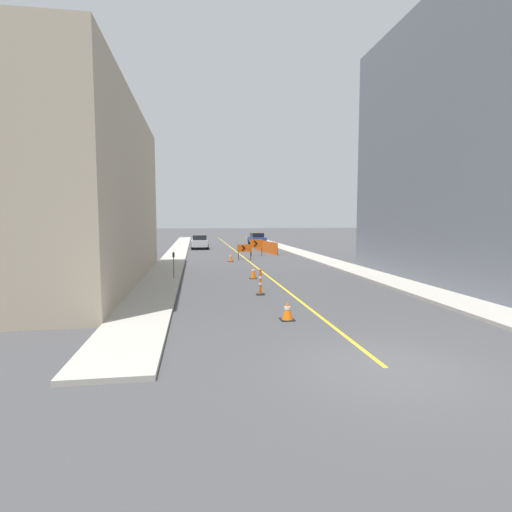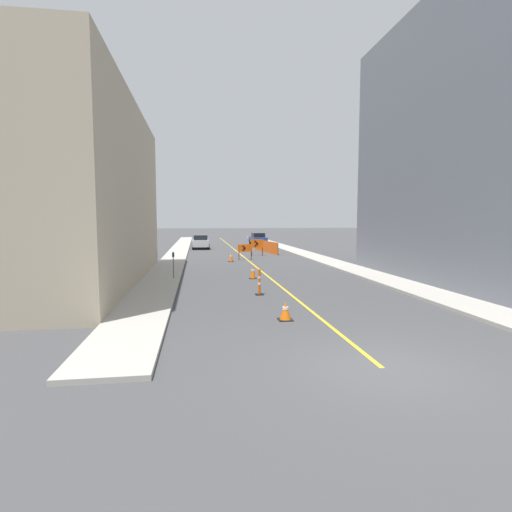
# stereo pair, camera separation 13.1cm
# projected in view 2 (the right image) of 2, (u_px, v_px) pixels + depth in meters

# --- Properties ---
(ground_plane) EXTENTS (300.00, 300.00, 0.00)m
(ground_plane) POSITION_uv_depth(u_px,v_px,m) (382.00, 368.00, 8.97)
(ground_plane) COLOR #424244
(lane_stripe) EXTENTS (0.12, 66.33, 0.01)m
(lane_stripe) POSITION_uv_depth(u_px,v_px,m) (237.00, 252.00, 41.65)
(lane_stripe) COLOR gold
(lane_stripe) RESTS_ON ground_plane
(sidewalk_left) EXTENTS (2.03, 66.33, 0.13)m
(sidewalk_left) POSITION_uv_depth(u_px,v_px,m) (178.00, 252.00, 40.77)
(sidewalk_left) COLOR #ADA89E
(sidewalk_left) RESTS_ON ground_plane
(sidewalk_right) EXTENTS (2.03, 66.33, 0.13)m
(sidewalk_right) POSITION_uv_depth(u_px,v_px,m) (294.00, 250.00, 42.52)
(sidewalk_right) COLOR #ADA89E
(sidewalk_right) RESTS_ON ground_plane
(building_facade_left) EXTENTS (6.00, 18.14, 9.31)m
(building_facade_left) POSITION_uv_depth(u_px,v_px,m) (78.00, 194.00, 20.42)
(building_facade_left) COLOR tan
(building_facade_left) RESTS_ON ground_plane
(building_facade_right) EXTENTS (6.00, 16.31, 14.27)m
(building_facade_right) POSITION_uv_depth(u_px,v_px,m) (478.00, 145.00, 20.25)
(building_facade_right) COLOR slate
(building_facade_right) RESTS_ON ground_plane
(traffic_cone_nearest) EXTENTS (0.47, 0.47, 0.63)m
(traffic_cone_nearest) POSITION_uv_depth(u_px,v_px,m) (285.00, 311.00, 13.25)
(traffic_cone_nearest) COLOR black
(traffic_cone_nearest) RESTS_ON ground_plane
(traffic_cone_second) EXTENTS (0.42, 0.42, 0.74)m
(traffic_cone_second) POSITION_uv_depth(u_px,v_px,m) (253.00, 272.00, 22.61)
(traffic_cone_second) COLOR black
(traffic_cone_second) RESTS_ON ground_plane
(traffic_cone_third) EXTENTS (0.44, 0.44, 0.72)m
(traffic_cone_third) POSITION_uv_depth(u_px,v_px,m) (231.00, 257.00, 31.80)
(traffic_cone_third) COLOR black
(traffic_cone_third) RESTS_ON ground_plane
(delineator_post_front) EXTENTS (0.36, 0.36, 1.17)m
(delineator_post_front) POSITION_uv_depth(u_px,v_px,m) (259.00, 284.00, 17.70)
(delineator_post_front) COLOR black
(delineator_post_front) RESTS_ON ground_plane
(arrow_barricade_primary) EXTENTS (1.21, 0.10, 1.27)m
(arrow_barricade_primary) POSITION_uv_depth(u_px,v_px,m) (245.00, 249.00, 33.29)
(arrow_barricade_primary) COLOR #EF560C
(arrow_barricade_primary) RESTS_ON ground_plane
(arrow_barricade_secondary) EXTENTS (1.16, 0.16, 1.54)m
(arrow_barricade_secondary) POSITION_uv_depth(u_px,v_px,m) (257.00, 244.00, 36.64)
(arrow_barricade_secondary) COLOR #EF560C
(arrow_barricade_secondary) RESTS_ON ground_plane
(safety_mesh_fence) EXTENTS (1.10, 7.44, 1.17)m
(safety_mesh_fence) POSITION_uv_depth(u_px,v_px,m) (266.00, 247.00, 41.03)
(safety_mesh_fence) COLOR #EF560C
(safety_mesh_fence) RESTS_ON ground_plane
(parked_car_curb_near) EXTENTS (1.94, 4.31, 1.59)m
(parked_car_curb_near) POSITION_uv_depth(u_px,v_px,m) (201.00, 242.00, 45.80)
(parked_car_curb_near) COLOR #B7B7BC
(parked_car_curb_near) RESTS_ON ground_plane
(parked_car_curb_mid) EXTENTS (1.99, 4.38, 1.59)m
(parked_car_curb_mid) POSITION_uv_depth(u_px,v_px,m) (258.00, 239.00, 53.43)
(parked_car_curb_mid) COLOR navy
(parked_car_curb_mid) RESTS_ON ground_plane
(parking_meter_near_curb) EXTENTS (0.12, 0.11, 1.44)m
(parking_meter_near_curb) POSITION_uv_depth(u_px,v_px,m) (173.00, 260.00, 21.86)
(parking_meter_near_curb) COLOR #4C4C51
(parking_meter_near_curb) RESTS_ON sidewalk_left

